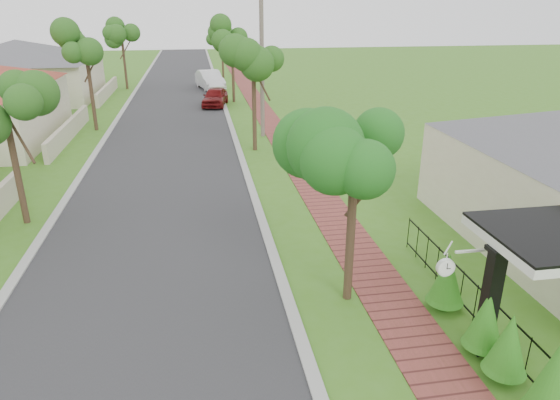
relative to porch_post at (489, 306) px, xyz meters
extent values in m
plane|color=#3F741B|center=(-4.55, 1.00, -1.12)|extent=(160.00, 160.00, 0.00)
cube|color=#28282B|center=(-7.55, 21.00, -1.12)|extent=(7.00, 120.00, 0.02)
cube|color=#9E9E99|center=(-3.90, 21.00, -1.12)|extent=(0.30, 120.00, 0.10)
cube|color=#9E9E99|center=(-11.20, 21.00, -1.12)|extent=(0.30, 120.00, 0.10)
cube|color=brown|center=(-1.30, 21.00, -1.12)|extent=(1.50, 120.00, 0.03)
cube|color=white|center=(1.30, 0.00, 1.50)|extent=(2.90, 2.60, 0.20)
cube|color=black|center=(1.30, 0.00, 1.63)|extent=(2.90, 2.60, 0.06)
cube|color=black|center=(0.00, 0.00, 0.14)|extent=(0.30, 0.30, 2.52)
cube|color=black|center=(0.00, 0.00, -1.00)|extent=(0.48, 0.48, 0.24)
cube|color=black|center=(0.00, 0.00, 1.34)|extent=(0.42, 0.42, 0.10)
cube|color=black|center=(0.35, 1.00, -0.17)|extent=(0.03, 8.00, 0.03)
cube|color=black|center=(0.35, 1.00, -0.97)|extent=(0.03, 8.00, 0.03)
cylinder|color=black|center=(0.35, -1.67, -0.62)|extent=(0.02, 0.02, 1.00)
cylinder|color=black|center=(0.35, -1.00, -0.62)|extent=(0.02, 0.02, 1.00)
cylinder|color=black|center=(0.35, -0.33, -0.62)|extent=(0.02, 0.02, 1.00)
cylinder|color=black|center=(0.35, 0.33, -0.62)|extent=(0.02, 0.02, 1.00)
cylinder|color=black|center=(0.35, 1.00, -0.62)|extent=(0.02, 0.02, 1.00)
cylinder|color=black|center=(0.35, 1.67, -0.62)|extent=(0.02, 0.02, 1.00)
cylinder|color=black|center=(0.35, 2.33, -0.62)|extent=(0.02, 0.02, 1.00)
cylinder|color=black|center=(0.35, 3.00, -0.62)|extent=(0.02, 0.02, 1.00)
cylinder|color=black|center=(0.35, 3.67, -0.62)|extent=(0.02, 0.02, 1.00)
cylinder|color=black|center=(0.35, 4.33, -0.62)|extent=(0.02, 0.02, 1.00)
cylinder|color=black|center=(0.35, 5.00, -0.62)|extent=(0.02, 0.02, 1.00)
cylinder|color=#382619|center=(-3.05, 17.00, 1.15)|extent=(0.22, 0.22, 4.55)
sphere|color=#144D17|center=(-3.05, 17.00, 3.56)|extent=(1.70, 1.70, 1.70)
cylinder|color=#382619|center=(-3.05, 31.00, 1.33)|extent=(0.22, 0.22, 4.90)
sphere|color=#144D17|center=(-3.05, 31.00, 3.92)|extent=(1.70, 1.70, 1.70)
cylinder|color=#382619|center=(-3.05, 45.00, 0.98)|extent=(0.22, 0.22, 4.20)
sphere|color=#144D17|center=(-3.05, 45.00, 3.20)|extent=(1.70, 1.70, 1.70)
cylinder|color=#382619|center=(-12.05, 9.00, 0.80)|extent=(0.22, 0.22, 3.85)
sphere|color=#144D17|center=(-12.05, 9.00, 2.84)|extent=(1.60, 1.60, 1.60)
cylinder|color=#382619|center=(-12.05, 23.00, 1.33)|extent=(0.22, 0.22, 4.90)
sphere|color=#144D17|center=(-12.05, 23.00, 3.92)|extent=(1.70, 1.70, 1.70)
cylinder|color=#382619|center=(-12.05, 39.00, 1.15)|extent=(0.22, 0.22, 4.55)
sphere|color=#144D17|center=(-12.05, 39.00, 3.56)|extent=(1.70, 1.70, 1.70)
cone|color=#166F18|center=(-0.10, -2.25, 0.09)|extent=(0.85, 0.85, 1.57)
sphere|color=#166F18|center=(-0.10, -0.94, -0.79)|extent=(0.67, 0.67, 0.67)
cone|color=#166F18|center=(-0.10, -0.94, -0.18)|extent=(0.76, 0.76, 1.22)
sphere|color=#166F18|center=(-0.10, -0.11, -0.79)|extent=(0.67, 0.67, 0.67)
cone|color=#166F18|center=(-0.10, -0.11, -0.17)|extent=(0.76, 0.76, 1.23)
sphere|color=#166F18|center=(-0.10, 1.63, -0.79)|extent=(0.71, 0.71, 0.71)
cone|color=#166F18|center=(-0.10, 1.63, -0.19)|extent=(0.81, 0.81, 1.20)
cube|color=#BFB299|center=(-13.15, 21.00, -0.62)|extent=(0.25, 10.00, 1.00)
cube|color=beige|center=(-19.55, 35.00, 0.38)|extent=(11.00, 10.00, 3.00)
pyramid|color=#4C4C51|center=(-19.55, 35.00, 2.68)|extent=(15.56, 15.56, 1.60)
cube|color=#BFB299|center=(-13.15, 35.00, -0.62)|extent=(0.25, 10.00, 1.00)
imported|color=#630E0F|center=(-4.55, 29.54, -0.44)|extent=(2.36, 4.22, 1.35)
imported|color=white|center=(-4.65, 37.61, -0.31)|extent=(2.69, 5.18, 1.63)
cylinder|color=#382619|center=(-2.35, 2.50, 0.74)|extent=(0.22, 0.22, 3.71)
sphere|color=#23691E|center=(-2.35, 2.50, 2.70)|extent=(1.85, 1.85, 1.85)
cylinder|color=#6D5E55|center=(-2.25, 19.86, 3.13)|extent=(0.24, 0.24, 8.51)
cube|color=white|center=(-0.39, 0.40, 1.15)|extent=(0.67, 0.05, 0.05)
cylinder|color=white|center=(-0.90, 0.40, 0.99)|extent=(0.02, 0.02, 0.29)
cylinder|color=white|center=(-0.90, 0.40, 0.80)|extent=(0.40, 0.10, 0.40)
cylinder|color=white|center=(-0.90, 0.34, 0.80)|extent=(0.35, 0.01, 0.35)
cylinder|color=white|center=(-0.90, 0.46, 0.80)|extent=(0.35, 0.01, 0.35)
cube|color=black|center=(-0.90, 0.33, 0.86)|extent=(0.01, 0.01, 0.13)
cube|color=black|center=(-0.86, 0.33, 0.80)|extent=(0.09, 0.01, 0.02)
camera|label=1|loc=(-5.91, -8.24, 6.02)|focal=32.00mm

